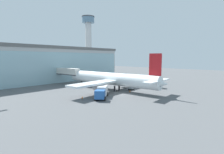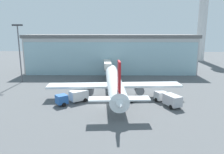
{
  "view_description": "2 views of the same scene",
  "coord_description": "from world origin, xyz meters",
  "px_view_note": "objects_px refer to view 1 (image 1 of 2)",
  "views": [
    {
      "loc": [
        -35.04,
        -30.12,
        9.66
      ],
      "look_at": [
        3.44,
        7.21,
        3.79
      ],
      "focal_mm": 28.0,
      "sensor_mm": 36.0,
      "label": 1
    },
    {
      "loc": [
        3.7,
        -45.75,
        16.14
      ],
      "look_at": [
        1.72,
        5.86,
        4.95
      ],
      "focal_mm": 35.0,
      "sensor_mm": 36.0,
      "label": 2
    }
  ],
  "objects_px": {
    "baggage_cart": "(131,88)",
    "safety_cone_nose": "(130,91)",
    "catering_truck": "(102,92)",
    "fuel_truck": "(150,83)",
    "airplane": "(112,79)",
    "control_tower": "(88,38)",
    "safety_cone_wingtip": "(82,97)",
    "jet_bridge": "(66,72)"
  },
  "relations": [
    {
      "from": "jet_bridge",
      "to": "control_tower",
      "type": "relative_size",
      "value": 0.33
    },
    {
      "from": "control_tower",
      "to": "airplane",
      "type": "xyz_separation_m",
      "value": [
        -43.87,
        -66.44,
        -20.78
      ]
    },
    {
      "from": "catering_truck",
      "to": "safety_cone_nose",
      "type": "xyz_separation_m",
      "value": [
        10.38,
        -0.55,
        -1.19
      ]
    },
    {
      "from": "baggage_cart",
      "to": "safety_cone_nose",
      "type": "distance_m",
      "value": 3.86
    },
    {
      "from": "control_tower",
      "to": "safety_cone_nose",
      "type": "height_order",
      "value": "control_tower"
    },
    {
      "from": "control_tower",
      "to": "catering_truck",
      "type": "distance_m",
      "value": 92.04
    },
    {
      "from": "safety_cone_nose",
      "to": "baggage_cart",
      "type": "bearing_deg",
      "value": 32.84
    },
    {
      "from": "baggage_cart",
      "to": "control_tower",
      "type": "bearing_deg",
      "value": -155.31
    },
    {
      "from": "jet_bridge",
      "to": "safety_cone_nose",
      "type": "relative_size",
      "value": 23.83
    },
    {
      "from": "control_tower",
      "to": "fuel_truck",
      "type": "xyz_separation_m",
      "value": [
        -31.94,
        -72.52,
        -22.69
      ]
    },
    {
      "from": "control_tower",
      "to": "catering_truck",
      "type": "bearing_deg",
      "value": -126.38
    },
    {
      "from": "catering_truck",
      "to": "fuel_truck",
      "type": "height_order",
      "value": "same"
    },
    {
      "from": "airplane",
      "to": "catering_truck",
      "type": "height_order",
      "value": "airplane"
    },
    {
      "from": "airplane",
      "to": "control_tower",
      "type": "bearing_deg",
      "value": -38.52
    },
    {
      "from": "catering_truck",
      "to": "safety_cone_wingtip",
      "type": "bearing_deg",
      "value": -76.89
    },
    {
      "from": "catering_truck",
      "to": "baggage_cart",
      "type": "distance_m",
      "value": 13.74
    },
    {
      "from": "airplane",
      "to": "fuel_truck",
      "type": "bearing_deg",
      "value": -122.09
    },
    {
      "from": "airplane",
      "to": "fuel_truck",
      "type": "xyz_separation_m",
      "value": [
        11.93,
        -6.08,
        -1.91
      ]
    },
    {
      "from": "catering_truck",
      "to": "fuel_truck",
      "type": "bearing_deg",
      "value": 138.82
    },
    {
      "from": "jet_bridge",
      "to": "fuel_truck",
      "type": "distance_m",
      "value": 30.92
    },
    {
      "from": "safety_cone_nose",
      "to": "airplane",
      "type": "bearing_deg",
      "value": 102.7
    },
    {
      "from": "baggage_cart",
      "to": "fuel_truck",
      "type": "bearing_deg",
      "value": 126.95
    },
    {
      "from": "fuel_truck",
      "to": "baggage_cart",
      "type": "bearing_deg",
      "value": 47.17
    },
    {
      "from": "baggage_cart",
      "to": "safety_cone_nose",
      "type": "xyz_separation_m",
      "value": [
        -3.24,
        -2.09,
        -0.23
      ]
    },
    {
      "from": "safety_cone_nose",
      "to": "catering_truck",
      "type": "bearing_deg",
      "value": 176.98
    },
    {
      "from": "safety_cone_nose",
      "to": "safety_cone_wingtip",
      "type": "bearing_deg",
      "value": 166.41
    },
    {
      "from": "jet_bridge",
      "to": "baggage_cart",
      "type": "xyz_separation_m",
      "value": [
        7.53,
        -24.68,
        -4.04
      ]
    },
    {
      "from": "jet_bridge",
      "to": "control_tower",
      "type": "height_order",
      "value": "control_tower"
    },
    {
      "from": "airplane",
      "to": "safety_cone_nose",
      "type": "xyz_separation_m",
      "value": [
        1.34,
        -5.93,
        -3.1
      ]
    },
    {
      "from": "fuel_truck",
      "to": "safety_cone_nose",
      "type": "relative_size",
      "value": 13.69
    },
    {
      "from": "fuel_truck",
      "to": "safety_cone_nose",
      "type": "distance_m",
      "value": 10.66
    },
    {
      "from": "safety_cone_wingtip",
      "to": "catering_truck",
      "type": "bearing_deg",
      "value": -37.62
    },
    {
      "from": "jet_bridge",
      "to": "airplane",
      "type": "height_order",
      "value": "airplane"
    },
    {
      "from": "jet_bridge",
      "to": "safety_cone_wingtip",
      "type": "bearing_deg",
      "value": 152.04
    },
    {
      "from": "control_tower",
      "to": "catering_truck",
      "type": "relative_size",
      "value": 5.62
    },
    {
      "from": "airplane",
      "to": "safety_cone_wingtip",
      "type": "distance_m",
      "value": 13.36
    },
    {
      "from": "control_tower",
      "to": "jet_bridge",
      "type": "bearing_deg",
      "value": -135.76
    },
    {
      "from": "fuel_truck",
      "to": "control_tower",
      "type": "bearing_deg",
      "value": -49.64
    },
    {
      "from": "baggage_cart",
      "to": "airplane",
      "type": "bearing_deg",
      "value": -76.09
    },
    {
      "from": "catering_truck",
      "to": "baggage_cart",
      "type": "bearing_deg",
      "value": 147.2
    },
    {
      "from": "airplane",
      "to": "fuel_truck",
      "type": "distance_m",
      "value": 13.52
    },
    {
      "from": "jet_bridge",
      "to": "safety_cone_nose",
      "type": "bearing_deg",
      "value": -176.11
    }
  ]
}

